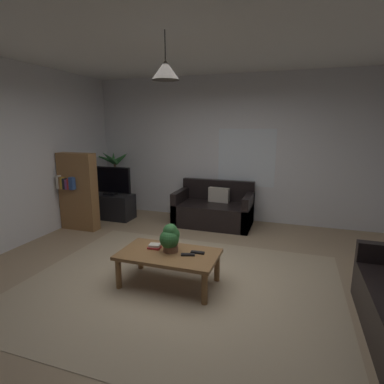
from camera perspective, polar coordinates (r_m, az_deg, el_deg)
The scene contains 17 objects.
floor at distance 4.01m, azimuth -1.42°, elevation -15.85°, with size 5.69×5.40×0.02m, color #9E8466.
rug at distance 3.84m, azimuth -2.49°, elevation -16.99°, with size 3.70×2.97×0.01m, color tan.
wall_back at distance 6.19m, azimuth 7.26°, elevation 7.85°, with size 5.81×0.06×2.83m, color silver.
ceiling at distance 3.67m, azimuth -1.69°, elevation 27.42°, with size 5.69×5.40×0.02m, color white.
window_pane at distance 6.12m, azimuth 9.99°, elevation 6.23°, with size 1.10×0.01×1.11m, color white.
couch_under_window at distance 5.95m, azimuth 4.04°, elevation -3.42°, with size 1.44×0.82×0.82m.
coffee_table at distance 3.75m, azimuth -4.33°, elevation -11.93°, with size 1.17×0.66×0.41m.
book_on_table_0 at distance 3.86m, azimuth -6.96°, elevation -10.13°, with size 0.15×0.11×0.02m, color #B22D2D.
book_on_table_1 at distance 3.86m, azimuth -6.90°, elevation -9.72°, with size 0.13×0.11×0.03m, color beige.
remote_on_table_0 at distance 3.63m, azimuth -0.76°, elevation -11.50°, with size 0.05×0.16×0.02m, color black.
remote_on_table_1 at distance 3.69m, azimuth 1.04°, elevation -11.11°, with size 0.05×0.16×0.02m, color black.
potted_plant_on_table at distance 3.69m, azimuth -4.04°, elevation -8.31°, with size 0.23×0.25×0.34m.
tv_stand at distance 6.54m, azimuth -14.63°, elevation -2.58°, with size 0.90×0.44×0.50m, color black.
tv at distance 6.41m, azimuth -14.99°, elevation 2.08°, with size 0.93×0.16×0.57m.
potted_palm_corner at distance 6.98m, azimuth -13.94°, elevation 1.58°, with size 0.83×0.91×1.38m.
bookshelf_corner at distance 5.95m, azimuth -20.33°, elevation 0.12°, with size 0.70×0.31×1.40m.
pendant_lamp at distance 3.46m, azimuth -4.92°, elevation 21.55°, with size 0.29×0.29×0.49m.
Camera 1 is at (1.22, -3.32, 1.88)m, focal length 28.89 mm.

